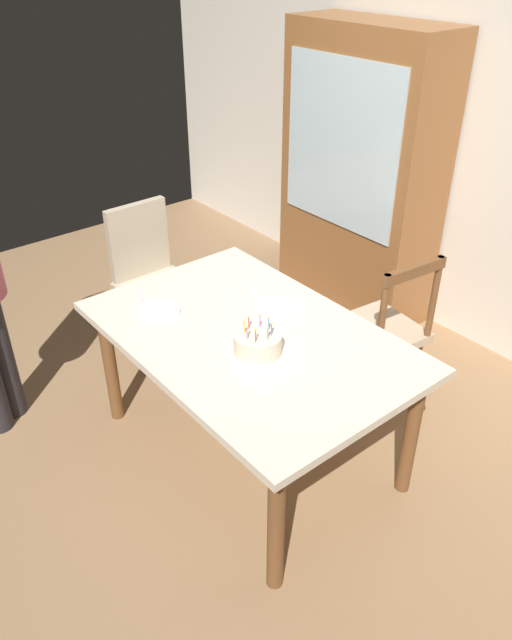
{
  "coord_description": "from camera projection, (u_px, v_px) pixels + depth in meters",
  "views": [
    {
      "loc": [
        1.88,
        -1.5,
        2.35
      ],
      "look_at": [
        0.05,
        0.0,
        0.84
      ],
      "focal_mm": 34.61,
      "sensor_mm": 36.0,
      "label": 1
    }
  ],
  "objects": [
    {
      "name": "back_wall",
      "position": [
        497.0,
        142.0,
        3.58
      ],
      "size": [
        6.4,
        0.1,
        2.6
      ],
      "primitive_type": "cube",
      "color": "silver",
      "rests_on": "ground"
    },
    {
      "name": "dining_table",
      "position": [
        249.0,
        348.0,
        2.94
      ],
      "size": [
        1.57,
        1.03,
        0.74
      ],
      "color": "beige",
      "rests_on": "ground"
    },
    {
      "name": "fork_far_side",
      "position": [
        256.0,
        297.0,
        3.17
      ],
      "size": [
        0.18,
        0.05,
        0.01
      ],
      "primitive_type": "cube",
      "rotation": [
        0.0,
        0.0,
        -0.18
      ],
      "color": "silver",
      "rests_on": "dining_table"
    },
    {
      "name": "birthday_cake",
      "position": [
        258.0,
        345.0,
        2.72
      ],
      "size": [
        0.28,
        0.28,
        0.17
      ],
      "color": "silver",
      "rests_on": "dining_table"
    },
    {
      "name": "fork_near_guest",
      "position": [
        252.0,
        385.0,
        2.56
      ],
      "size": [
        0.18,
        0.04,
        0.01
      ],
      "primitive_type": "cube",
      "rotation": [
        0.0,
        0.0,
        0.11
      ],
      "color": "silver",
      "rests_on": "dining_table"
    },
    {
      "name": "plate_far_side",
      "position": [
        276.0,
        309.0,
        3.06
      ],
      "size": [
        0.22,
        0.22,
        0.01
      ],
      "primitive_type": "cylinder",
      "color": "white",
      "rests_on": "dining_table"
    },
    {
      "name": "fork_near_celebrant",
      "position": [
        143.0,
        299.0,
        3.16
      ],
      "size": [
        0.18,
        0.05,
        0.01
      ],
      "primitive_type": "cube",
      "rotation": [
        0.0,
        0.0,
        -0.2
      ],
      "color": "silver",
      "rests_on": "dining_table"
    },
    {
      "name": "ground",
      "position": [
        250.0,
        449.0,
        3.29
      ],
      "size": [
        6.4,
        6.4,
        0.0
      ],
      "primitive_type": "plane",
      "color": "#93704C"
    },
    {
      "name": "chair_upholstered",
      "position": [
        150.0,
        272.0,
        3.85
      ],
      "size": [
        0.45,
        0.44,
        0.95
      ],
      "color": "tan",
      "rests_on": "ground"
    },
    {
      "name": "china_cabinet",
      "position": [
        361.0,
        176.0,
        4.1
      ],
      "size": [
        1.1,
        0.45,
        1.9
      ],
      "color": "brown",
      "rests_on": "ground"
    },
    {
      "name": "chair_spindle_back",
      "position": [
        381.0,
        333.0,
        3.41
      ],
      "size": [
        0.49,
        0.49,
        0.95
      ],
      "color": "tan",
      "rests_on": "ground"
    },
    {
      "name": "plate_near_celebrant",
      "position": [
        158.0,
        311.0,
        3.05
      ],
      "size": [
        0.22,
        0.22,
        0.01
      ],
      "primitive_type": "cylinder",
      "color": "white",
      "rests_on": "dining_table"
    }
  ]
}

